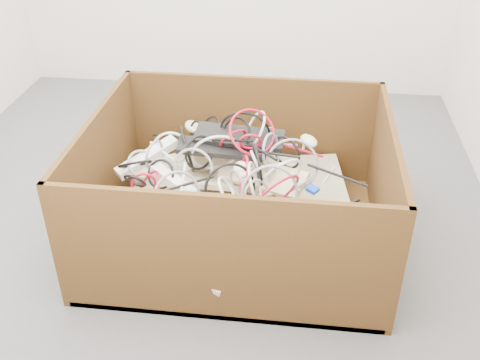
# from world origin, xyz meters

# --- Properties ---
(ground) EXTENTS (3.00, 3.00, 0.00)m
(ground) POSITION_xyz_m (0.00, 0.00, 0.00)
(ground) COLOR #555557
(ground) RESTS_ON ground
(cardboard_box) EXTENTS (1.30, 1.08, 0.60)m
(cardboard_box) POSITION_xyz_m (0.24, -0.28, 0.14)
(cardboard_box) COLOR #3C230F
(cardboard_box) RESTS_ON ground
(keyboard_pile) EXTENTS (1.10, 0.92, 0.35)m
(keyboard_pile) POSITION_xyz_m (0.24, -0.27, 0.28)
(keyboard_pile) COLOR beige
(keyboard_pile) RESTS_ON cardboard_box
(mice_scatter) EXTENTS (0.83, 0.88, 0.21)m
(mice_scatter) POSITION_xyz_m (0.22, -0.32, 0.34)
(mice_scatter) COLOR beige
(mice_scatter) RESTS_ON keyboard_pile
(power_strip_left) EXTENTS (0.27, 0.26, 0.13)m
(power_strip_left) POSITION_xyz_m (-0.18, -0.19, 0.35)
(power_strip_left) COLOR white
(power_strip_left) RESTS_ON keyboard_pile
(power_strip_right) EXTENTS (0.27, 0.21, 0.09)m
(power_strip_right) POSITION_xyz_m (0.00, -0.40, 0.35)
(power_strip_right) COLOR white
(power_strip_right) RESTS_ON keyboard_pile
(vga_plug) EXTENTS (0.06, 0.06, 0.03)m
(vga_plug) POSITION_xyz_m (0.58, -0.37, 0.35)
(vga_plug) COLOR #0D3CC7
(vga_plug) RESTS_ON keyboard_pile
(cable_tangle) EXTENTS (1.11, 0.92, 0.41)m
(cable_tangle) POSITION_xyz_m (0.21, -0.29, 0.41)
(cable_tangle) COLOR #AD0C23
(cable_tangle) RESTS_ON keyboard_pile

